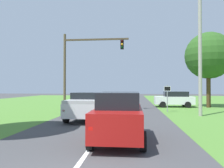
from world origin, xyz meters
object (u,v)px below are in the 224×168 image
crossing_suv_far (174,99)px  utility_pole_right (200,51)px  traffic_light (81,60)px  red_suv_near (119,116)px  pickup_truck_lead (88,106)px  keep_moving_sign (167,95)px  oak_tree_right (209,56)px  extra_tree_1 (208,56)px

crossing_suv_far → utility_pole_right: bearing=-85.6°
traffic_light → crossing_suv_far: (9.78, 4.53, -3.97)m
red_suv_near → utility_pole_right: 11.12m
red_suv_near → crossing_suv_far: (5.21, 16.39, -0.14)m
pickup_truck_lead → utility_pole_right: (8.38, 2.73, 4.13)m
keep_moving_sign → crossing_suv_far: (1.57, 5.35, -0.66)m
traffic_light → crossing_suv_far: size_ratio=1.73×
red_suv_near → utility_pole_right: bearing=55.9°
red_suv_near → utility_pole_right: utility_pole_right is taller
red_suv_near → pickup_truck_lead: size_ratio=0.81×
keep_moving_sign → oak_tree_right: 8.78m
traffic_light → oak_tree_right: size_ratio=0.89×
crossing_suv_far → extra_tree_1: (3.65, -0.22, 4.78)m
extra_tree_1 → utility_pole_right: bearing=-111.9°
pickup_truck_lead → oak_tree_right: (11.63, 10.63, 4.86)m
pickup_truck_lead → traffic_light: 7.46m
utility_pole_right → extra_tree_1: bearing=68.1°
traffic_light → extra_tree_1: 14.13m
crossing_suv_far → oak_tree_right: bearing=1.3°
pickup_truck_lead → keep_moving_sign: (6.20, 5.19, 0.61)m
keep_moving_sign → extra_tree_1: size_ratio=0.33×
traffic_light → extra_tree_1: size_ratio=1.00×
keep_moving_sign → oak_tree_right: bearing=45.1°
utility_pole_right → pickup_truck_lead: bearing=-162.0°
traffic_light → keep_moving_sign: bearing=-5.7°
crossing_suv_far → traffic_light: bearing=-155.2°
pickup_truck_lead → crossing_suv_far: (7.78, 10.54, -0.05)m
keep_moving_sign → utility_pole_right: 4.81m
pickup_truck_lead → oak_tree_right: size_ratio=0.64×
keep_moving_sign → utility_pole_right: bearing=-48.5°
crossing_suv_far → pickup_truck_lead: bearing=-126.4°
extra_tree_1 → oak_tree_right: bearing=56.4°
keep_moving_sign → crossing_suv_far: 5.62m
traffic_light → utility_pole_right: 10.89m
crossing_suv_far → utility_pole_right: 8.88m
utility_pole_right → keep_moving_sign: bearing=131.5°
extra_tree_1 → keep_moving_sign: bearing=-135.5°
oak_tree_right → red_suv_near: bearing=-118.8°
oak_tree_right → crossing_suv_far: oak_tree_right is taller
pickup_truck_lead → utility_pole_right: 9.73m
red_suv_near → traffic_light: bearing=111.1°
oak_tree_right → utility_pole_right: 8.58m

